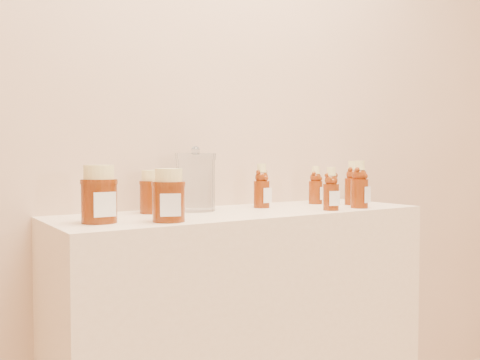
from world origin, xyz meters
TOP-DOWN VIEW (x-y plane):
  - wall_back at (0.00, 1.75)m, footprint 3.50×0.02m
  - display_table at (0.00, 1.55)m, footprint 1.20×0.40m
  - bear_bottle_back_left at (0.11, 1.61)m, footprint 0.07×0.07m
  - bear_bottle_back_mid at (0.36, 1.62)m, footprint 0.07×0.07m
  - bear_bottle_back_right at (0.44, 1.52)m, footprint 0.07×0.07m
  - bear_bottle_front_left at (0.24, 1.42)m, footprint 0.07×0.07m
  - bear_bottle_front_right at (0.37, 1.42)m, footprint 0.08×0.08m
  - honey_jar_left at (-0.48, 1.51)m, footprint 0.10×0.10m
  - honey_jar_back at (-0.27, 1.65)m, footprint 0.11×0.11m
  - honey_jar_front at (-0.32, 1.43)m, footprint 0.11×0.11m
  - glass_canister at (-0.13, 1.64)m, footprint 0.14×0.14m

SIDE VIEW (x-z plane):
  - display_table at x=0.00m, z-range 0.00..0.90m
  - honey_jar_back at x=-0.27m, z-range 0.90..1.03m
  - honey_jar_front at x=-0.32m, z-range 0.90..1.04m
  - honey_jar_left at x=-0.48m, z-range 0.90..1.05m
  - bear_bottle_back_mid at x=0.36m, z-range 0.90..1.06m
  - bear_bottle_front_left at x=0.24m, z-range 0.90..1.06m
  - bear_bottle_back_left at x=0.11m, z-range 0.90..1.07m
  - bear_bottle_back_right at x=0.44m, z-range 0.90..1.08m
  - bear_bottle_front_right at x=0.37m, z-range 0.90..1.08m
  - glass_canister at x=-0.13m, z-range 0.90..1.10m
  - wall_back at x=0.00m, z-range 0.00..2.70m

